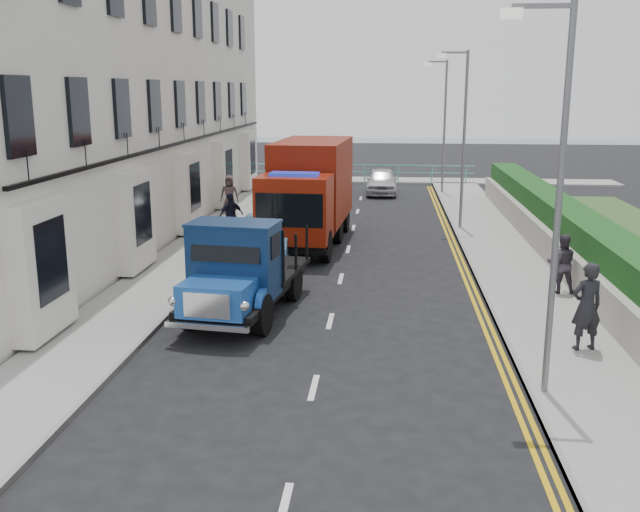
{
  "coord_description": "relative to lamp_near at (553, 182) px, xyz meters",
  "views": [
    {
      "loc": [
        1.3,
        -14.61,
        5.59
      ],
      "look_at": [
        -0.35,
        3.02,
        1.4
      ],
      "focal_mm": 40.0,
      "sensor_mm": 36.0,
      "label": 1
    }
  ],
  "objects": [
    {
      "name": "seafront_railing",
      "position": [
        -4.18,
        30.2,
        -3.42
      ],
      "size": [
        13.0,
        0.08,
        1.11
      ],
      "color": "#59B2A5",
      "rests_on": "ground"
    },
    {
      "name": "red_lorry",
      "position": [
        -5.67,
        12.93,
        -2.02
      ],
      "size": [
        2.8,
        7.21,
        3.71
      ],
      "rotation": [
        0.0,
        0.0,
        -0.06
      ],
      "color": "black",
      "rests_on": "ground"
    },
    {
      "name": "lamp_mid",
      "position": [
        0.0,
        16.0,
        0.0
      ],
      "size": [
        1.23,
        0.18,
        7.0
      ],
      "color": "slate",
      "rests_on": "ground"
    },
    {
      "name": "pedestrian_west_near",
      "position": [
        -8.58,
        12.99,
        -3.03
      ],
      "size": [
        1.02,
        0.96,
        1.69
      ],
      "primitive_type": "imported",
      "rotation": [
        0.0,
        0.0,
        3.86
      ],
      "color": "black",
      "rests_on": "pavement_west"
    },
    {
      "name": "pedestrian_west_far",
      "position": [
        -9.82,
        18.34,
        -3.04
      ],
      "size": [
        0.88,
        0.63,
        1.67
      ],
      "primitive_type": "imported",
      "rotation": [
        0.0,
        0.0,
        0.13
      ],
      "color": "#473733",
      "rests_on": "pavement_west"
    },
    {
      "name": "sea_plane",
      "position": [
        -4.18,
        62.0,
        -4.0
      ],
      "size": [
        120.0,
        120.0,
        0.0
      ],
      "primitive_type": "plane",
      "color": "#4C5E67",
      "rests_on": "ground"
    },
    {
      "name": "seafront_car_right",
      "position": [
        -3.13,
        25.74,
        -3.31
      ],
      "size": [
        1.64,
        4.04,
        1.38
      ],
      "primitive_type": "imported",
      "rotation": [
        0.0,
        0.0,
        -0.0
      ],
      "color": "silver",
      "rests_on": "ground"
    },
    {
      "name": "pedestrian_east_near",
      "position": [
        1.41,
        2.28,
        -2.92
      ],
      "size": [
        0.8,
        0.65,
        1.92
      ],
      "primitive_type": "imported",
      "rotation": [
        0.0,
        0.0,
        3.44
      ],
      "color": "black",
      "rests_on": "pavement_east"
    },
    {
      "name": "parked_car_rear",
      "position": [
        -6.78,
        16.04,
        -3.23
      ],
      "size": [
        2.81,
        5.51,
        1.53
      ],
      "primitive_type": "imported",
      "rotation": [
        0.0,
        0.0,
        0.13
      ],
      "color": "#A4A4A8",
      "rests_on": "ground"
    },
    {
      "name": "ground",
      "position": [
        -4.18,
        2.0,
        -4.0
      ],
      "size": [
        120.0,
        120.0,
        0.0
      ],
      "primitive_type": "plane",
      "color": "black",
      "rests_on": "ground"
    },
    {
      "name": "lamp_near",
      "position": [
        0.0,
        0.0,
        0.0
      ],
      "size": [
        1.23,
        0.18,
        7.0
      ],
      "color": "slate",
      "rests_on": "ground"
    },
    {
      "name": "promenade",
      "position": [
        -4.18,
        31.0,
        -3.94
      ],
      "size": [
        30.0,
        2.5,
        0.12
      ],
      "primitive_type": "cube",
      "color": "gray",
      "rests_on": "ground"
    },
    {
      "name": "lamp_far",
      "position": [
        0.0,
        26.0,
        0.0
      ],
      "size": [
        1.23,
        0.18,
        7.0
      ],
      "color": "slate",
      "rests_on": "ground"
    },
    {
      "name": "garden_east",
      "position": [
        3.03,
        11.0,
        -3.1
      ],
      "size": [
        1.45,
        28.0,
        1.75
      ],
      "color": "#B2AD9E",
      "rests_on": "ground"
    },
    {
      "name": "bedford_lorry",
      "position": [
        -6.44,
        3.85,
        -2.87
      ],
      "size": [
        2.66,
        5.39,
        2.46
      ],
      "rotation": [
        0.0,
        0.0,
        -0.13
      ],
      "color": "black",
      "rests_on": "ground"
    },
    {
      "name": "pavement_east",
      "position": [
        1.12,
        11.0,
        -3.94
      ],
      "size": [
        2.6,
        38.0,
        0.12
      ],
      "primitive_type": "cube",
      "color": "gray",
      "rests_on": "ground"
    },
    {
      "name": "parked_car_front",
      "position": [
        -6.87,
        8.43,
        -3.31
      ],
      "size": [
        1.94,
        4.13,
        1.37
      ],
      "primitive_type": "imported",
      "rotation": [
        0.0,
        0.0,
        0.08
      ],
      "color": "black",
      "rests_on": "ground"
    },
    {
      "name": "seafront_car_left",
      "position": [
        -7.68,
        23.04,
        -3.27
      ],
      "size": [
        3.82,
        5.68,
        1.45
      ],
      "primitive_type": "imported",
      "rotation": [
        0.0,
        0.0,
        3.44
      ],
      "color": "black",
      "rests_on": "ground"
    },
    {
      "name": "parked_car_mid",
      "position": [
        -6.78,
        10.31,
        -3.29
      ],
      "size": [
        1.85,
        4.42,
        1.42
      ],
      "primitive_type": "imported",
      "rotation": [
        0.0,
        0.0,
        0.08
      ],
      "color": "#5E92CA",
      "rests_on": "ground"
    },
    {
      "name": "terrace_west",
      "position": [
        -13.65,
        15.0,
        3.17
      ],
      "size": [
        6.31,
        30.2,
        14.25
      ],
      "color": "white",
      "rests_on": "ground"
    },
    {
      "name": "pavement_west",
      "position": [
        -9.38,
        11.0,
        -3.94
      ],
      "size": [
        2.4,
        38.0,
        0.12
      ],
      "primitive_type": "cube",
      "color": "gray",
      "rests_on": "ground"
    },
    {
      "name": "pedestrian_east_far",
      "position": [
        1.92,
        6.72,
        -3.06
      ],
      "size": [
        0.8,
        0.63,
        1.63
      ],
      "primitive_type": "imported",
      "rotation": [
        0.0,
        0.0,
        3.13
      ],
      "color": "#3A333E",
      "rests_on": "pavement_east"
    }
  ]
}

